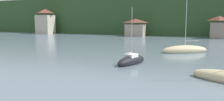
# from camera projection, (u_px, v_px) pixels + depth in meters

# --- Properties ---
(wooded_hillside) EXTENTS (352.00, 50.05, 31.40)m
(wooded_hillside) POSITION_uv_depth(u_px,v_px,m) (148.00, 19.00, 112.15)
(wooded_hillside) COLOR #2D4C28
(wooded_hillside) RESTS_ON ground_plane
(shore_building_west) EXTENTS (6.99, 5.50, 10.44)m
(shore_building_west) POSITION_uv_depth(u_px,v_px,m) (45.00, 22.00, 95.46)
(shore_building_west) COLOR #BCB29E
(shore_building_west) RESTS_ON ground_plane
(shore_building_westcentral) EXTENTS (6.96, 4.29, 6.21)m
(shore_building_westcentral) POSITION_uv_depth(u_px,v_px,m) (135.00, 28.00, 79.60)
(shore_building_westcentral) COLOR gray
(shore_building_westcentral) RESTS_ON ground_plane
(shore_building_central) EXTENTS (5.01, 4.35, 6.98)m
(shore_building_central) POSITION_uv_depth(u_px,v_px,m) (218.00, 28.00, 69.18)
(shore_building_central) COLOR gray
(shore_building_central) RESTS_ON ground_plane
(sailboat_far_0) EXTENTS (8.02, 6.50, 10.73)m
(sailboat_far_0) POSITION_uv_depth(u_px,v_px,m) (185.00, 50.00, 38.63)
(sailboat_far_0) COLOR #CCBC8E
(sailboat_far_0) RESTS_ON ground_plane
(sailboat_mid_2) EXTENTS (3.00, 5.75, 7.46)m
(sailboat_mid_2) POSITION_uv_depth(u_px,v_px,m) (131.00, 61.00, 28.35)
(sailboat_mid_2) COLOR black
(sailboat_mid_2) RESTS_ON ground_plane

